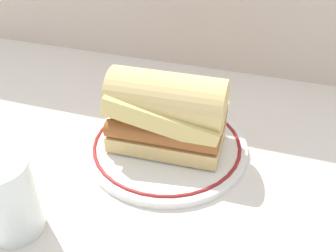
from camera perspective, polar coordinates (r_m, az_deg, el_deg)
name	(u,v)px	position (r m, az deg, el deg)	size (l,w,h in m)	color
ground_plane	(163,148)	(0.64, -0.81, -3.37)	(1.50, 1.50, 0.00)	silver
plate	(168,144)	(0.64, 0.00, -2.70)	(0.26, 0.26, 0.01)	white
sausage_sandwich	(168,110)	(0.60, 0.00, 2.39)	(0.18, 0.12, 0.13)	#DABA72
drinking_glass	(10,203)	(0.53, -22.54, -10.54)	(0.07, 0.07, 0.11)	silver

